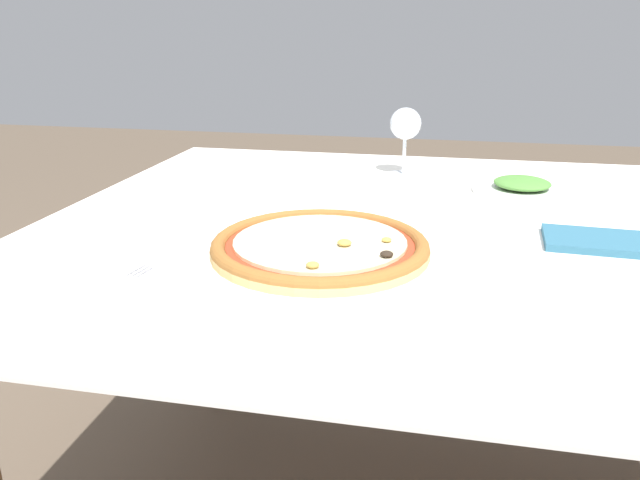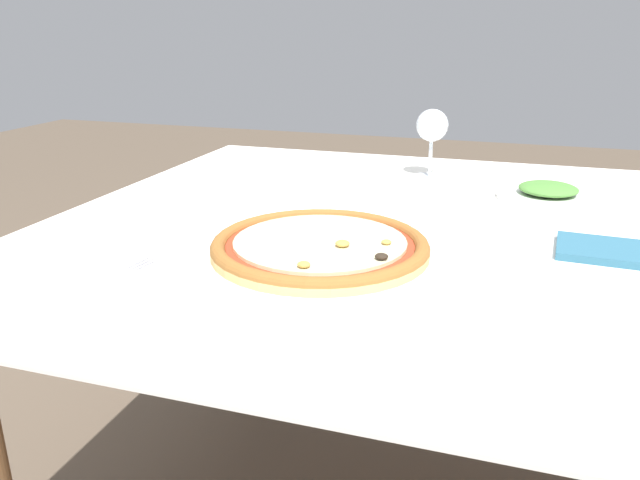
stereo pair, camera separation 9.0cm
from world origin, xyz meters
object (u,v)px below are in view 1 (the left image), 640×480
object	(u,v)px
wine_glass_far_left	(405,127)
side_plate	(522,187)
fork	(116,288)
pizza_plate	(320,249)
dining_table	(459,265)

from	to	relation	value
wine_glass_far_left	side_plate	world-z (taller)	wine_glass_far_left
fork	wine_glass_far_left	xyz separation A→B (m)	(0.32, 0.72, 0.11)
fork	wine_glass_far_left	bearing A→B (deg)	66.32
pizza_plate	side_plate	world-z (taller)	pizza_plate
dining_table	fork	size ratio (longest dim) A/B	8.56
side_plate	wine_glass_far_left	bearing A→B (deg)	156.30
pizza_plate	side_plate	size ratio (longest dim) A/B	1.90
fork	pizza_plate	bearing A→B (deg)	34.00
pizza_plate	wine_glass_far_left	size ratio (longest dim) A/B	2.42
dining_table	wine_glass_far_left	bearing A→B (deg)	109.70
wine_glass_far_left	side_plate	size ratio (longest dim) A/B	0.78
wine_glass_far_left	side_plate	xyz separation A→B (m)	(0.25, -0.11, -0.10)
dining_table	side_plate	xyz separation A→B (m)	(0.12, 0.25, 0.08)
pizza_plate	dining_table	bearing A→B (deg)	44.52
pizza_plate	fork	xyz separation A→B (m)	(-0.24, -0.16, -0.01)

